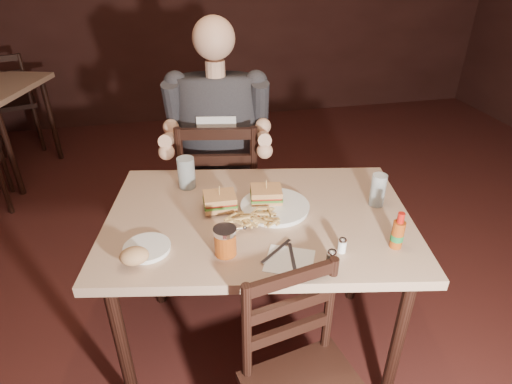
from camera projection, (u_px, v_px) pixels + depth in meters
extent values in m
plane|color=black|center=(333.00, 381.00, 1.94)|extent=(7.00, 7.00, 0.00)
cube|color=tan|center=(259.00, 219.00, 1.73)|extent=(1.34, 1.02, 0.04)
cylinder|color=black|center=(124.00, 352.00, 1.63)|extent=(0.05, 0.05, 0.73)
cylinder|color=black|center=(154.00, 248.00, 2.19)|extent=(0.05, 0.05, 0.73)
cylinder|color=black|center=(396.00, 346.00, 1.66)|extent=(0.05, 0.05, 0.73)
cylinder|color=black|center=(358.00, 244.00, 2.22)|extent=(0.05, 0.05, 0.73)
cylinder|color=black|center=(10.00, 151.00, 3.20)|extent=(0.04, 0.04, 0.73)
cylinder|color=black|center=(52.00, 121.00, 3.75)|extent=(0.04, 0.04, 0.73)
cylinder|color=white|center=(275.00, 208.00, 1.76)|extent=(0.32, 0.32, 0.02)
ellipsoid|color=maroon|center=(257.00, 218.00, 1.66)|extent=(0.05, 0.05, 0.01)
cylinder|color=silver|center=(186.00, 173.00, 1.89)|extent=(0.09, 0.09, 0.14)
cylinder|color=silver|center=(378.00, 190.00, 1.76)|extent=(0.07, 0.07, 0.14)
cube|color=white|center=(290.00, 261.00, 1.47)|extent=(0.21, 0.21, 0.00)
cube|color=silver|center=(293.00, 262.00, 1.46)|extent=(0.05, 0.21, 0.00)
cube|color=silver|center=(276.00, 251.00, 1.51)|extent=(0.14, 0.12, 0.01)
cylinder|color=white|center=(147.00, 249.00, 1.52)|extent=(0.19, 0.19, 0.01)
ellipsoid|color=tan|center=(134.00, 256.00, 1.43)|extent=(0.11, 0.10, 0.06)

